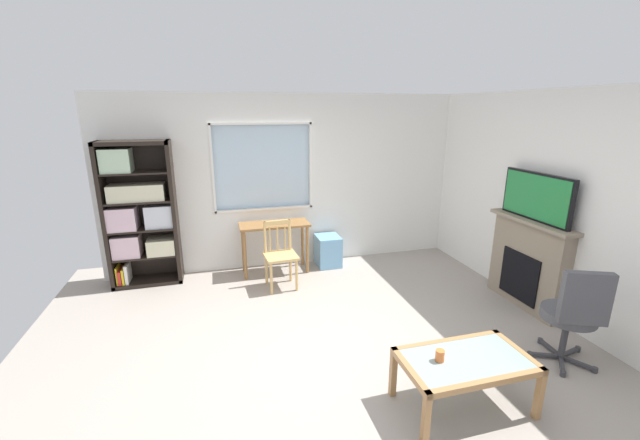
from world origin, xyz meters
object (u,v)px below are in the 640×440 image
object	(u,v)px
plastic_drawer_unit	(328,251)
office_chair	(574,312)
bookshelf	(138,214)
wooden_chair	(280,254)
tv	(536,197)
desk_under_window	(275,232)
fireplace	(527,263)
sippy_cup	(440,355)
coffee_table	(465,365)

from	to	relation	value
plastic_drawer_unit	office_chair	xyz separation A→B (m)	(1.47, -2.96, 0.32)
bookshelf	plastic_drawer_unit	world-z (taller)	bookshelf
wooden_chair	tv	distance (m)	3.19
desk_under_window	fireplace	size ratio (longest dim) A/B	0.87
office_chair	sippy_cup	xyz separation A→B (m)	(-1.48, -0.18, -0.06)
office_chair	coffee_table	bearing A→B (deg)	-170.52
plastic_drawer_unit	fireplace	distance (m)	2.71
tv	coffee_table	distance (m)	2.39
office_chair	fireplace	bearing A→B (deg)	66.09
sippy_cup	coffee_table	bearing A→B (deg)	-7.38
office_chair	sippy_cup	size ratio (longest dim) A/B	11.11
fireplace	wooden_chair	bearing A→B (deg)	155.09
wooden_chair	office_chair	size ratio (longest dim) A/B	0.90
plastic_drawer_unit	tv	distance (m)	2.91
sippy_cup	plastic_drawer_unit	bearing A→B (deg)	89.69
coffee_table	sippy_cup	bearing A→B (deg)	172.62
plastic_drawer_unit	sippy_cup	bearing A→B (deg)	-90.31
desk_under_window	sippy_cup	size ratio (longest dim) A/B	11.05
coffee_table	fireplace	bearing A→B (deg)	36.88
bookshelf	coffee_table	xyz separation A→B (m)	(2.82, -3.23, -0.60)
plastic_drawer_unit	office_chair	bearing A→B (deg)	-63.67
bookshelf	tv	distance (m)	4.95
wooden_chair	fireplace	distance (m)	3.07
desk_under_window	plastic_drawer_unit	distance (m)	0.91
bookshelf	office_chair	distance (m)	5.10
tv	sippy_cup	distance (m)	2.49
desk_under_window	wooden_chair	xyz separation A→B (m)	(-0.01, -0.51, -0.15)
wooden_chair	plastic_drawer_unit	world-z (taller)	wooden_chair
wooden_chair	bookshelf	bearing A→B (deg)	160.80
plastic_drawer_unit	sippy_cup	world-z (taller)	sippy_cup
bookshelf	desk_under_window	bearing A→B (deg)	-3.44
desk_under_window	sippy_cup	bearing A→B (deg)	-75.41
desk_under_window	office_chair	world-z (taller)	office_chair
wooden_chair	tv	size ratio (longest dim) A/B	0.92
bookshelf	tv	world-z (taller)	bookshelf
desk_under_window	office_chair	size ratio (longest dim) A/B	0.99
fireplace	coffee_table	bearing A→B (deg)	-143.12
desk_under_window	plastic_drawer_unit	xyz separation A→B (m)	(0.82, 0.05, -0.38)
bookshelf	sippy_cup	size ratio (longest dim) A/B	21.62
desk_under_window	bookshelf	bearing A→B (deg)	176.56
plastic_drawer_unit	sippy_cup	xyz separation A→B (m)	(-0.02, -3.14, 0.26)
bookshelf	tv	bearing A→B (deg)	-22.82
sippy_cup	tv	bearing A→B (deg)	33.35
bookshelf	coffee_table	size ratio (longest dim) A/B	1.90
wooden_chair	sippy_cup	xyz separation A→B (m)	(0.81, -2.58, 0.03)
fireplace	coffee_table	distance (m)	2.19
wooden_chair	sippy_cup	size ratio (longest dim) A/B	10.00
desk_under_window	office_chair	xyz separation A→B (m)	(2.29, -2.91, -0.06)
wooden_chair	tv	world-z (taller)	tv
bookshelf	desk_under_window	size ratio (longest dim) A/B	1.96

